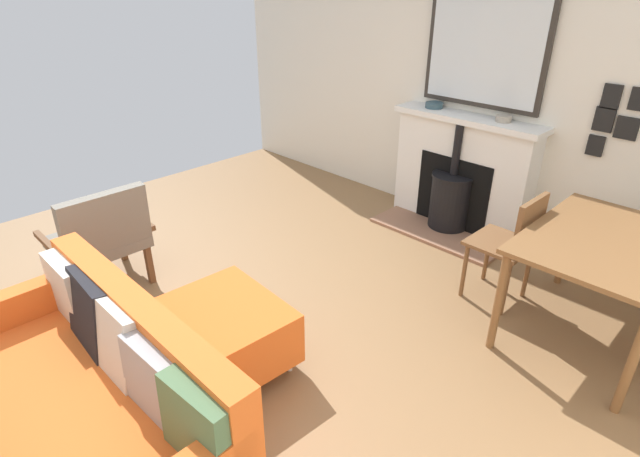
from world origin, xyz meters
name	(u,v)px	position (x,y,z in m)	size (l,w,h in m)	color
ground_plane	(193,334)	(0.00, 0.00, 0.00)	(5.70, 5.41, 0.01)	olive
wall_left	(450,71)	(-2.85, 0.00, 1.34)	(0.12, 5.41, 2.69)	silver
fireplace	(459,179)	(-2.62, 0.36, 0.46)	(0.67, 1.35, 1.04)	#93664C
mirror_over_mantel	(485,49)	(-2.76, 0.36, 1.57)	(0.04, 1.07, 0.95)	#2D2823
mantel_bowl_near	(434,105)	(-2.67, -0.01, 1.07)	(0.16, 0.16, 0.05)	#334C56
mantel_bowl_far	(504,118)	(-2.67, 0.66, 1.07)	(0.13, 0.13, 0.05)	#9E9384
sofa	(92,399)	(0.80, 0.49, 0.35)	(0.86, 1.72, 0.79)	#B2B2B7
ottoman	(225,331)	(0.01, 0.41, 0.25)	(0.67, 0.76, 0.42)	#B2B2B7
armchair_accent	(101,235)	(0.14, -0.89, 0.45)	(0.69, 0.59, 0.82)	brown
dining_table	(606,252)	(-1.80, 1.83, 0.64)	(1.16, 0.84, 0.72)	brown
dining_chair_near_fireplace	(513,240)	(-1.80, 1.27, 0.50)	(0.41, 0.41, 0.83)	brown
photo_gallery_row	(615,118)	(-2.78, 1.44, 1.19)	(0.02, 0.31, 0.53)	black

